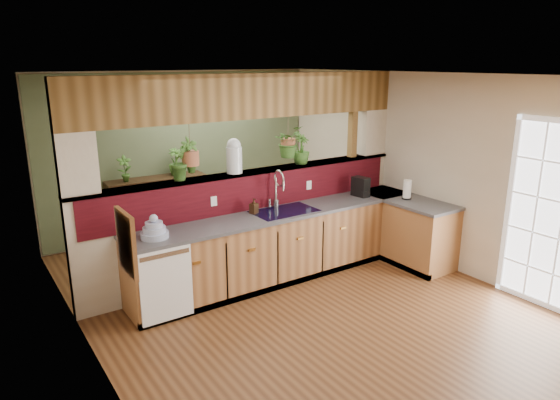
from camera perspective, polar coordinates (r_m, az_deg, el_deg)
ground at (r=5.82m, az=3.96°, el=-12.53°), size 4.60×7.00×0.01m
ceiling at (r=5.14m, az=4.52°, el=13.96°), size 4.60×7.00×0.01m
wall_back at (r=8.30m, az=-10.90°, el=5.34°), size 4.60×0.02×2.60m
wall_left at (r=4.37m, az=-20.35°, el=-4.72°), size 0.02×7.00×2.60m
wall_right at (r=6.96m, az=19.33°, el=2.76°), size 0.02×7.00×2.60m
pass_through_partition at (r=6.45m, az=-2.99°, el=1.68°), size 4.60×0.21×2.60m
pass_through_ledge at (r=6.40m, az=-3.24°, el=3.21°), size 4.60×0.21×0.04m
header_beam at (r=6.26m, az=-3.38°, el=11.77°), size 4.60×0.15×0.55m
sage_backwall at (r=8.28m, az=-10.85°, el=5.32°), size 4.55×0.02×2.55m
countertop at (r=6.74m, az=5.13°, el=-4.35°), size 4.14×1.52×0.90m
dishwasher at (r=5.49m, az=-12.85°, el=-9.43°), size 0.58×0.03×0.82m
navy_sink at (r=6.37m, az=0.50°, el=-1.95°), size 0.82×0.50×0.18m
french_door at (r=6.33m, az=28.31°, el=-1.82°), size 0.06×1.02×2.16m
framed_print at (r=3.56m, az=-17.11°, el=-4.74°), size 0.04×0.35×0.45m
faucet at (r=6.39m, az=-0.29°, el=1.41°), size 0.22×0.23×0.51m
dish_stack at (r=5.54m, az=-14.16°, el=-3.41°), size 0.30×0.30×0.26m
soap_dispenser at (r=6.23m, az=-3.01°, el=-0.69°), size 0.11×0.11×0.19m
coffee_maker at (r=7.10m, az=9.24°, el=1.42°), size 0.15×0.24×0.27m
paper_towel at (r=7.09m, az=14.33°, el=1.14°), size 0.13×0.13×0.28m
glass_jar at (r=6.23m, az=-5.27°, el=5.06°), size 0.20×0.20×0.44m
ledge_plant_left at (r=5.93m, az=-11.26°, el=4.35°), size 0.26×0.21×0.45m
ledge_plant_right at (r=6.78m, az=2.43°, el=5.87°), size 0.29×0.29×0.41m
hanging_plant_a at (r=5.94m, az=-10.27°, el=6.37°), size 0.26×0.21×0.55m
hanging_plant_b at (r=6.61m, az=0.93°, el=8.21°), size 0.46×0.43×0.54m
shelving_console at (r=8.05m, az=-13.75°, el=-1.02°), size 1.54×0.49×1.01m
shelf_plant_a at (r=7.74m, az=-17.33°, el=3.44°), size 0.23×0.17×0.40m
shelf_plant_b at (r=7.99m, az=-11.82°, el=4.29°), size 0.28×0.28×0.42m
floor_plant at (r=8.21m, az=-3.98°, el=-1.08°), size 0.81×0.74×0.77m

